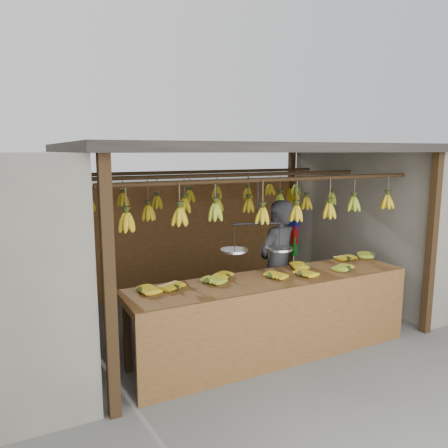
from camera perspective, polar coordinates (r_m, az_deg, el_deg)
ground at (r=6.22m, az=1.28°, el=-12.31°), size 80.00×80.00×0.00m
stall at (r=6.07m, az=-0.12°, el=6.30°), size 4.30×3.30×2.40m
neighbor_right at (r=8.21m, az=24.05°, el=0.55°), size 3.00×3.00×2.30m
counter at (r=4.95m, az=7.04°, el=-9.49°), size 3.56×0.76×0.96m
hanging_bananas at (r=5.81m, az=1.40°, el=2.74°), size 3.59×2.24×0.40m
balance_scale at (r=4.90m, az=4.34°, el=-2.95°), size 0.79×0.46×0.79m
vendor at (r=5.65m, az=6.96°, el=-5.49°), size 0.72×0.59×1.71m
bag_bundles at (r=8.06m, az=8.94°, el=-0.03°), size 0.08×0.26×1.21m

